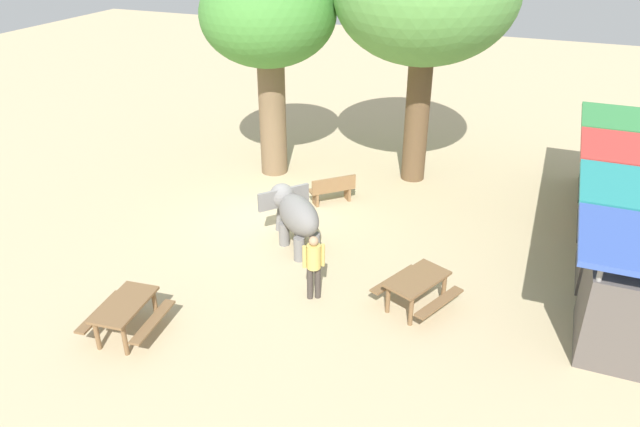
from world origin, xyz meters
TOP-DOWN VIEW (x-y plane):
  - ground_plane at (0.00, 0.00)m, footprint 60.00×60.00m
  - elephant at (1.25, 1.21)m, footprint 1.99×2.07m
  - person_handler at (3.24, 2.56)m, footprint 0.32×0.44m
  - shade_tree_main at (-3.06, -1.48)m, footprint 4.45×4.08m
  - wooden_bench at (-1.52, 1.21)m, footprint 1.25×1.29m
  - picnic_table_near at (5.90, -0.59)m, footprint 1.65×1.64m
  - picnic_table_far at (2.72, 4.82)m, footprint 1.97×1.96m
  - market_stall_green at (-5.29, 9.06)m, footprint 2.50×2.50m
  - market_stall_red at (-2.69, 9.06)m, footprint 2.50×2.50m
  - market_stall_teal at (-0.09, 9.06)m, footprint 2.50×2.50m
  - market_stall_blue at (2.51, 9.06)m, footprint 2.50×2.50m
  - feed_bucket at (-0.61, 0.28)m, footprint 0.36×0.36m

SIDE VIEW (x-z plane):
  - ground_plane at x=0.00m, z-range 0.00..0.00m
  - feed_bucket at x=-0.61m, z-range 0.00..0.32m
  - wooden_bench at x=-1.52m, z-range 0.03..0.91m
  - picnic_table_near at x=5.90m, z-range 0.20..0.98m
  - picnic_table_far at x=2.72m, z-range 0.20..0.98m
  - person_handler at x=3.24m, z-range 0.14..1.76m
  - elephant at x=1.25m, z-range 0.21..1.73m
  - market_stall_green at x=-5.29m, z-range -0.12..2.40m
  - market_stall_red at x=-2.69m, z-range -0.12..2.40m
  - market_stall_teal at x=-0.09m, z-range -0.12..2.40m
  - market_stall_blue at x=2.51m, z-range -0.12..2.40m
  - shade_tree_main at x=-3.06m, z-range 1.63..8.37m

